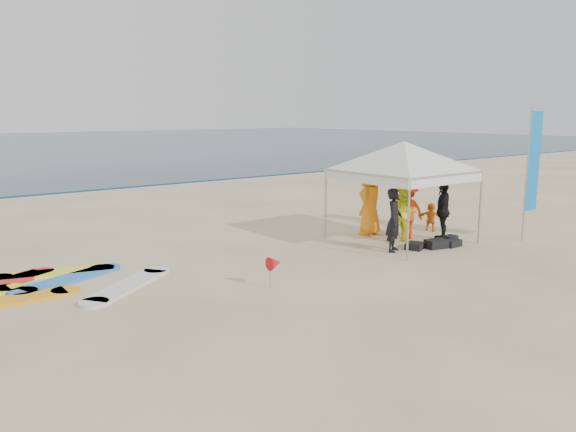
# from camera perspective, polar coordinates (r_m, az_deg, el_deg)

# --- Properties ---
(ground) EXTENTS (120.00, 120.00, 0.00)m
(ground) POSITION_cam_1_polar(r_m,az_deg,el_deg) (10.46, 7.27, -8.74)
(ground) COLOR beige
(ground) RESTS_ON ground
(shoreline_foam) EXTENTS (160.00, 1.20, 0.01)m
(shoreline_foam) POSITION_cam_1_polar(r_m,az_deg,el_deg) (26.31, -22.14, 2.14)
(shoreline_foam) COLOR silver
(shoreline_foam) RESTS_ON ground
(person_black_a) EXTENTS (0.70, 0.63, 1.59)m
(person_black_a) POSITION_cam_1_polar(r_m,az_deg,el_deg) (14.21, 10.73, -0.41)
(person_black_a) COLOR black
(person_black_a) RESTS_ON ground
(person_yellow) EXTENTS (0.95, 0.87, 1.57)m
(person_yellow) POSITION_cam_1_polar(r_m,az_deg,el_deg) (15.22, 11.72, 0.22)
(person_yellow) COLOR #EAF722
(person_yellow) RESTS_ON ground
(person_orange_a) EXTENTS (1.13, 0.83, 1.56)m
(person_orange_a) POSITION_cam_1_polar(r_m,az_deg,el_deg) (15.74, 12.03, 0.51)
(person_orange_a) COLOR #FF4816
(person_orange_a) RESTS_ON ground
(person_black_b) EXTENTS (1.02, 0.87, 1.63)m
(person_black_b) POSITION_cam_1_polar(r_m,az_deg,el_deg) (15.77, 15.45, 0.52)
(person_black_b) COLOR black
(person_black_b) RESTS_ON ground
(person_orange_b) EXTENTS (1.09, 0.91, 1.91)m
(person_orange_b) POSITION_cam_1_polar(r_m,az_deg,el_deg) (16.09, 8.36, 1.47)
(person_orange_b) COLOR orange
(person_orange_b) RESTS_ON ground
(person_seated) EXTENTS (0.52, 0.81, 0.84)m
(person_seated) POSITION_cam_1_polar(r_m,az_deg,el_deg) (17.02, 14.32, -0.09)
(person_seated) COLOR orange
(person_seated) RESTS_ON ground
(canopy_tent) EXTENTS (4.08, 4.08, 3.08)m
(canopy_tent) POSITION_cam_1_polar(r_m,az_deg,el_deg) (15.17, 11.70, 7.39)
(canopy_tent) COLOR #A5A5A8
(canopy_tent) RESTS_ON ground
(feather_flag) EXTENTS (0.60, 0.04, 3.58)m
(feather_flag) POSITION_cam_1_polar(r_m,az_deg,el_deg) (16.46, 23.62, 4.96)
(feather_flag) COLOR #A5A5A8
(feather_flag) RESTS_ON ground
(marker_pennant) EXTENTS (0.28, 0.28, 0.64)m
(marker_pennant) POSITION_cam_1_polar(r_m,az_deg,el_deg) (11.13, -1.33, -4.82)
(marker_pennant) COLOR #A5A5A8
(marker_pennant) RESTS_ON ground
(gear_pile) EXTENTS (1.79, 0.86, 0.22)m
(gear_pile) POSITION_cam_1_polar(r_m,az_deg,el_deg) (15.04, 14.83, -2.71)
(gear_pile) COLOR black
(gear_pile) RESTS_ON ground
(surfboard_spread) EXTENTS (6.18, 3.24, 0.07)m
(surfboard_spread) POSITION_cam_1_polar(r_m,az_deg,el_deg) (12.17, -27.18, -6.90)
(surfboard_spread) COLOR #FCF82A
(surfboard_spread) RESTS_ON ground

